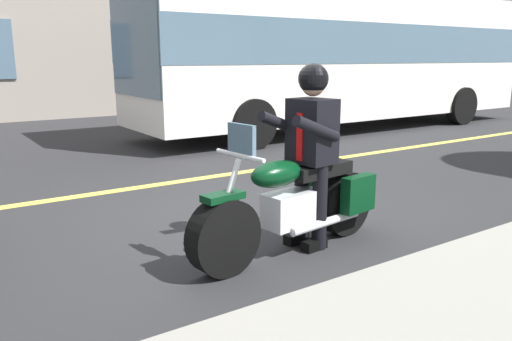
% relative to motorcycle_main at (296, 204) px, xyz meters
% --- Properties ---
extents(ground_plane, '(80.00, 80.00, 0.00)m').
position_rel_motorcycle_main_xyz_m(ground_plane, '(-0.15, -1.07, -0.45)').
color(ground_plane, '#28282B').
extents(lane_center_stripe, '(60.00, 0.16, 0.01)m').
position_rel_motorcycle_main_xyz_m(lane_center_stripe, '(-0.15, -3.07, -0.45)').
color(lane_center_stripe, '#E5DB4C').
rests_on(lane_center_stripe, ground_plane).
extents(motorcycle_main, '(2.22, 0.77, 1.26)m').
position_rel_motorcycle_main_xyz_m(motorcycle_main, '(0.00, 0.00, 0.00)').
color(motorcycle_main, black).
rests_on(motorcycle_main, ground_plane).
extents(rider_main, '(0.67, 0.60, 1.74)m').
position_rel_motorcycle_main_xyz_m(rider_main, '(-0.19, -0.03, 0.58)').
color(rider_main, black).
rests_on(rider_main, ground_plane).
extents(bus_near, '(11.05, 2.70, 3.30)m').
position_rel_motorcycle_main_xyz_m(bus_near, '(-6.26, -5.95, 1.42)').
color(bus_near, white).
rests_on(bus_near, ground_plane).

